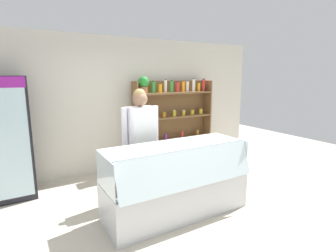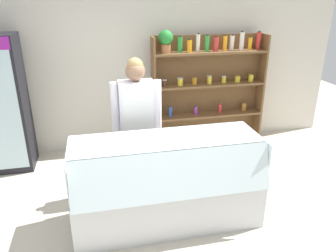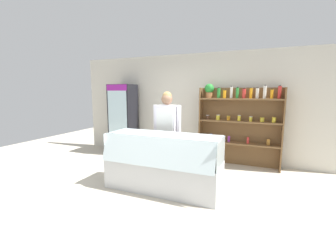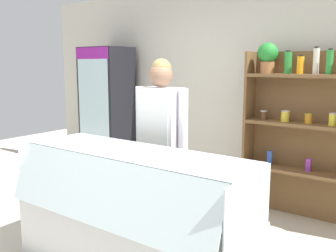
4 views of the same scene
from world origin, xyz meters
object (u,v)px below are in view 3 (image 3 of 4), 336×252
drinks_fridge (123,120)px  shop_clerk (167,126)px  shelving_unit (237,121)px  deli_display_case (163,172)px

drinks_fridge → shop_clerk: drinks_fridge is taller
shelving_unit → shop_clerk: (-1.27, -1.20, -0.03)m
drinks_fridge → shelving_unit: (3.06, 0.14, 0.11)m
drinks_fridge → shelving_unit: 3.07m
deli_display_case → drinks_fridge: bearing=139.0°
drinks_fridge → deli_display_case: (2.01, -1.75, -0.66)m
drinks_fridge → shop_clerk: bearing=-30.6°
shelving_unit → shop_clerk: shelving_unit is taller
shelving_unit → deli_display_case: 2.29m
drinks_fridge → deli_display_case: bearing=-41.0°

